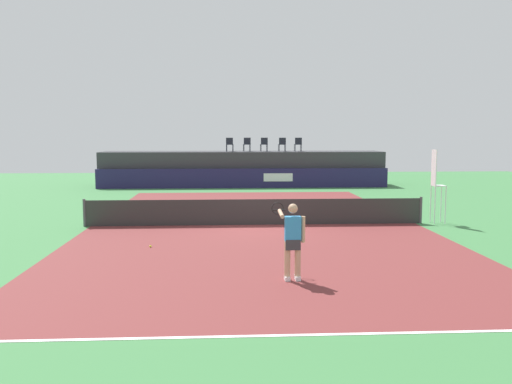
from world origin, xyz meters
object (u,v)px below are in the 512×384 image
(spectator_chair_far_right, at_px, (298,144))
(spectator_chair_far_left, at_px, (230,144))
(spectator_chair_right, at_px, (282,144))
(spectator_chair_left, at_px, (247,144))
(net_post_near, at_px, (84,213))
(net_post_far, at_px, (421,210))
(spectator_chair_center, at_px, (264,144))
(tennis_player, at_px, (292,239))
(tennis_ball, at_px, (150,246))
(umpire_chair, at_px, (436,181))

(spectator_chair_far_right, bearing_deg, spectator_chair_far_left, -179.53)
(spectator_chair_right, bearing_deg, spectator_chair_left, 171.41)
(net_post_near, distance_m, net_post_far, 12.40)
(spectator_chair_center, height_order, spectator_chair_right, same)
(tennis_player, bearing_deg, spectator_chair_center, 87.59)
(tennis_ball, bearing_deg, spectator_chair_far_right, 69.86)
(spectator_chair_right, distance_m, tennis_player, 22.67)
(spectator_chair_far_left, relative_size, net_post_near, 0.89)
(spectator_chair_center, bearing_deg, spectator_chair_far_left, -175.17)
(spectator_chair_center, xyz_separation_m, net_post_near, (-7.58, -15.15, -2.19))
(tennis_ball, bearing_deg, umpire_chair, 20.62)
(umpire_chair, relative_size, net_post_near, 2.76)
(spectator_chair_far_right, height_order, tennis_player, spectator_chair_far_right)
(spectator_chair_far_left, height_order, net_post_far, spectator_chair_far_left)
(spectator_chair_far_right, bearing_deg, umpire_chair, -78.07)
(spectator_chair_right, height_order, net_post_far, spectator_chair_right)
(spectator_chair_right, bearing_deg, spectator_chair_far_right, 1.80)
(umpire_chair, height_order, tennis_ball, umpire_chair)
(spectator_chair_far_left, distance_m, spectator_chair_left, 1.17)
(spectator_chair_far_left, distance_m, tennis_ball, 19.10)
(spectator_chair_center, relative_size, net_post_near, 0.89)
(tennis_player, bearing_deg, tennis_ball, 135.00)
(net_post_near, bearing_deg, tennis_ball, -52.73)
(spectator_chair_far_right, height_order, net_post_far, spectator_chair_far_right)
(net_post_far, xyz_separation_m, tennis_player, (-5.77, -7.53, 0.46))
(spectator_chair_center, relative_size, tennis_player, 0.50)
(spectator_chair_far_right, relative_size, tennis_ball, 13.06)
(tennis_player, bearing_deg, umpire_chair, 50.03)
(spectator_chair_far_right, xyz_separation_m, tennis_ball, (-6.89, -18.79, -2.66))
(spectator_chair_far_left, height_order, umpire_chair, spectator_chair_far_left)
(umpire_chair, relative_size, tennis_player, 1.56)
(umpire_chair, distance_m, tennis_ball, 10.86)
(spectator_chair_far_left, bearing_deg, spectator_chair_center, 4.83)
(spectator_chair_center, height_order, tennis_ball, spectator_chair_center)
(net_post_near, height_order, tennis_ball, net_post_near)
(net_post_near, height_order, tennis_player, tennis_player)
(spectator_chair_right, height_order, umpire_chair, spectator_chair_right)
(spectator_chair_far_left, distance_m, spectator_chair_right, 3.37)
(net_post_far, xyz_separation_m, tennis_ball, (-9.52, -3.79, -0.46))
(spectator_chair_right, bearing_deg, net_post_near, -120.27)
(spectator_chair_center, relative_size, net_post_far, 0.89)
(spectator_chair_center, distance_m, tennis_player, 22.77)
(spectator_chair_far_right, bearing_deg, spectator_chair_left, 174.66)
(spectator_chair_far_left, distance_m, net_post_near, 16.05)
(spectator_chair_center, height_order, umpire_chair, spectator_chair_center)
(spectator_chair_left, distance_m, tennis_player, 22.91)
(spectator_chair_right, bearing_deg, umpire_chair, -74.31)
(spectator_chair_left, distance_m, spectator_chair_center, 1.11)
(spectator_chair_far_left, bearing_deg, spectator_chair_left, 17.05)
(spectator_chair_left, bearing_deg, spectator_chair_center, -8.09)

